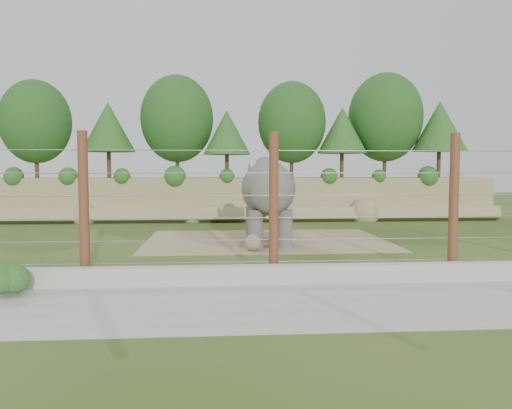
{
  "coord_description": "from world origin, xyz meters",
  "views": [
    {
      "loc": [
        -1.46,
        -17.8,
        2.99
      ],
      "look_at": [
        0.0,
        2.0,
        1.6
      ],
      "focal_mm": 35.0,
      "sensor_mm": 36.0,
      "label": 1
    }
  ],
  "objects": [
    {
      "name": "barrier_fence",
      "position": [
        0.0,
        -4.5,
        2.0
      ],
      "size": [
        20.26,
        0.26,
        4.0
      ],
      "color": "brown",
      "rests_on": "ground"
    },
    {
      "name": "drain_grate",
      "position": [
        0.41,
        1.14,
        0.04
      ],
      "size": [
        1.0,
        0.6,
        0.03
      ],
      "primitive_type": "cube",
      "color": "#262628",
      "rests_on": "dirt_patch"
    },
    {
      "name": "walkway_shrub",
      "position": [
        -6.44,
        -5.8,
        0.38
      ],
      "size": [
        0.74,
        0.74,
        0.74
      ],
      "primitive_type": "sphere",
      "color": "#235518",
      "rests_on": "walkway"
    },
    {
      "name": "ground",
      "position": [
        0.0,
        0.0,
        0.0
      ],
      "size": [
        90.0,
        90.0,
        0.0
      ],
      "primitive_type": "plane",
      "color": "#35551B",
      "rests_on": "ground"
    },
    {
      "name": "walkway",
      "position": [
        0.0,
        -7.0,
        0.01
      ],
      "size": [
        26.0,
        4.0,
        0.01
      ],
      "primitive_type": "cube",
      "color": "#B7B4AA",
      "rests_on": "ground"
    },
    {
      "name": "stone_ball",
      "position": [
        -0.24,
        0.24,
        0.33
      ],
      "size": [
        0.62,
        0.62,
        0.62
      ],
      "primitive_type": "sphere",
      "color": "gray",
      "rests_on": "dirt_patch"
    },
    {
      "name": "back_embankment",
      "position": [
        0.59,
        12.68,
        3.97
      ],
      "size": [
        30.0,
        5.52,
        8.77
      ],
      "color": "tan",
      "rests_on": "ground"
    },
    {
      "name": "elephant",
      "position": [
        0.47,
        1.8,
        1.73
      ],
      "size": [
        1.87,
        4.29,
        3.46
      ],
      "primitive_type": null,
      "rotation": [
        0.0,
        0.0,
        -0.01
      ],
      "color": "#595651",
      "rests_on": "ground"
    },
    {
      "name": "dirt_patch",
      "position": [
        0.5,
        3.0,
        0.01
      ],
      "size": [
        10.0,
        7.0,
        0.02
      ],
      "primitive_type": "cube",
      "color": "tan",
      "rests_on": "ground"
    },
    {
      "name": "retaining_wall",
      "position": [
        0.0,
        -5.0,
        0.25
      ],
      "size": [
        26.0,
        0.35,
        0.5
      ],
      "primitive_type": "cube",
      "color": "#B7B4AA",
      "rests_on": "ground"
    }
  ]
}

